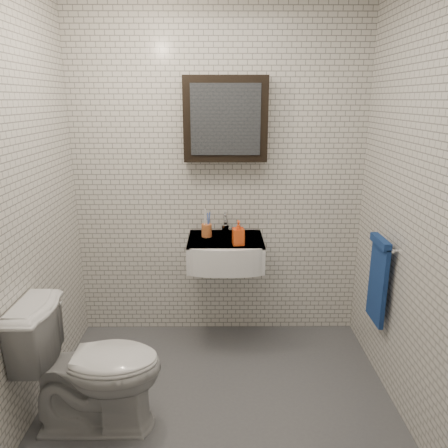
{
  "coord_description": "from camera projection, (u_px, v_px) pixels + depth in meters",
  "views": [
    {
      "loc": [
        0.02,
        -2.28,
        1.84
      ],
      "look_at": [
        0.04,
        0.45,
        1.06
      ],
      "focal_mm": 35.0,
      "sensor_mm": 36.0,
      "label": 1
    }
  ],
  "objects": [
    {
      "name": "ground",
      "position": [
        218.0,
        407.0,
        2.7
      ],
      "size": [
        2.2,
        2.0,
        0.01
      ],
      "primitive_type": "cube",
      "color": "#505258",
      "rests_on": "ground"
    },
    {
      "name": "room_shell",
      "position": [
        217.0,
        173.0,
        2.3
      ],
      "size": [
        2.22,
        2.02,
        2.51
      ],
      "color": "silver",
      "rests_on": "ground"
    },
    {
      "name": "washbasin",
      "position": [
        226.0,
        252.0,
        3.2
      ],
      "size": [
        0.55,
        0.5,
        0.2
      ],
      "color": "white",
      "rests_on": "room_shell"
    },
    {
      "name": "faucet",
      "position": [
        225.0,
        224.0,
        3.34
      ],
      "size": [
        0.06,
        0.2,
        0.15
      ],
      "color": "silver",
      "rests_on": "washbasin"
    },
    {
      "name": "mirror_cabinet",
      "position": [
        225.0,
        119.0,
        3.12
      ],
      "size": [
        0.6,
        0.15,
        0.6
      ],
      "color": "black",
      "rests_on": "room_shell"
    },
    {
      "name": "towel_rail",
      "position": [
        378.0,
        277.0,
        2.84
      ],
      "size": [
        0.09,
        0.3,
        0.58
      ],
      "color": "silver",
      "rests_on": "room_shell"
    },
    {
      "name": "toothbrush_cup",
      "position": [
        207.0,
        230.0,
        3.25
      ],
      "size": [
        0.09,
        0.09,
        0.21
      ],
      "rotation": [
        0.0,
        0.0,
        0.21
      ],
      "color": "#C26430",
      "rests_on": "washbasin"
    },
    {
      "name": "soap_bottle",
      "position": [
        238.0,
        233.0,
        3.06
      ],
      "size": [
        0.09,
        0.09,
        0.18
      ],
      "primitive_type": "imported",
      "rotation": [
        0.0,
        0.0,
        0.12
      ],
      "color": "#EA5518",
      "rests_on": "washbasin"
    },
    {
      "name": "toilet",
      "position": [
        93.0,
        365.0,
        2.46
      ],
      "size": [
        0.77,
        0.44,
        0.78
      ],
      "primitive_type": "imported",
      "rotation": [
        0.0,
        0.0,
        1.57
      ],
      "color": "silver",
      "rests_on": "ground"
    }
  ]
}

